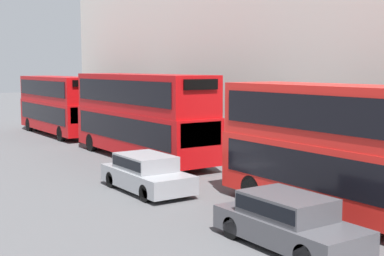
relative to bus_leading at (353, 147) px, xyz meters
name	(u,v)px	position (x,y,z in m)	size (l,w,h in m)	color
bus_leading	(353,147)	(0.00, 0.00, 0.00)	(2.59, 10.02, 4.24)	red
bus_second_in_queue	(141,113)	(0.00, 13.74, 0.10)	(2.59, 11.03, 4.44)	#B20C0F
bus_third_in_queue	(59,103)	(0.00, 26.00, -0.05)	(2.59, 10.04, 4.14)	#B20C0F
car_dark_sedan	(288,220)	(-3.40, -0.71, -1.59)	(1.84, 4.35, 1.42)	#47474C
car_hatchback	(146,172)	(-3.40, 7.07, -1.58)	(1.89, 4.39, 1.43)	gray
pedestrian	(195,146)	(2.19, 11.94, -1.62)	(0.36, 0.36, 1.57)	brown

